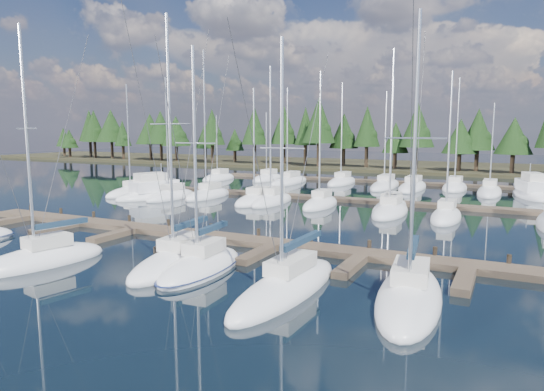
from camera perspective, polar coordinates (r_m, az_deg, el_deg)
The scene contains 13 objects.
ground at distance 45.95m, azimuth 0.47°, elevation -2.06°, with size 260.00×260.00×0.00m, color black.
far_shore at distance 102.89m, azimuth 15.35°, elevation 3.32°, with size 220.00×30.00×0.60m, color #302D1B.
main_dock at distance 35.22m, azimuth -8.64°, elevation -4.88°, with size 44.00×6.13×0.90m.
back_docks at distance 63.91m, azimuth 8.22°, elevation 0.83°, with size 50.00×21.80×0.40m.
front_sailboat_2 at distance 31.70m, azimuth -25.39°, elevation -6.80°, with size 4.16×8.14×14.40m.
front_sailboat_3 at distance 28.97m, azimuth -10.98°, elevation -7.53°, with size 3.65×9.08×14.85m.
front_sailboat_4 at distance 27.60m, azimuth -8.31°, elevation -8.26°, with size 3.25×7.83×12.99m.
front_sailboat_5 at distance 23.95m, azimuth 1.74°, elevation -10.72°, with size 2.90×10.19×12.76m.
front_sailboat_6 at distance 23.56m, azimuth 15.85°, elevation -11.34°, with size 4.02×9.92×13.64m.
back_sailboat_rows at distance 59.52m, azimuth 7.03°, elevation 0.40°, with size 47.16×31.89×17.43m.
motor_yacht_left at distance 57.62m, azimuth -13.67°, elevation 0.26°, with size 6.33×10.09×4.80m.
motor_yacht_right at distance 64.17m, azimuth 28.19°, elevation 0.29°, with size 5.50×9.95×4.73m.
tree_line at distance 92.99m, azimuth 14.16°, elevation 7.39°, with size 186.11×11.93×13.48m.
Camera 1 is at (19.89, -10.67, 7.90)m, focal length 32.00 mm.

